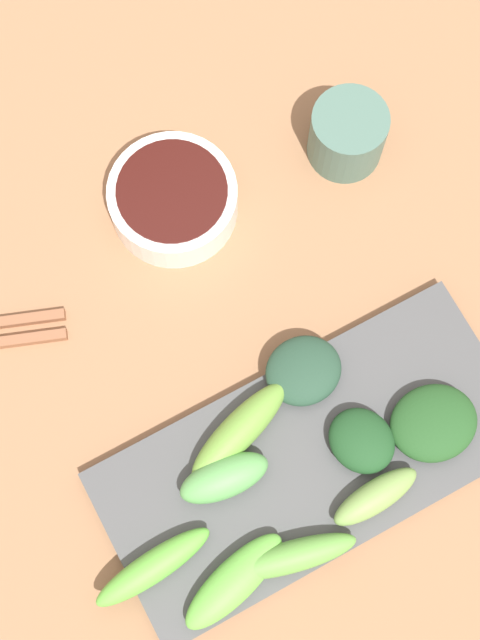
# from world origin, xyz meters

# --- Properties ---
(tabletop) EXTENTS (2.10, 2.10, 0.02)m
(tabletop) POSITION_xyz_m (0.00, 0.00, 0.01)
(tabletop) COLOR #9B6F4C
(tabletop) RESTS_ON ground
(sauce_bowl) EXTENTS (0.10, 0.10, 0.04)m
(sauce_bowl) POSITION_xyz_m (-0.13, -0.02, 0.04)
(sauce_bowl) COLOR white
(sauce_bowl) RESTS_ON tabletop
(serving_plate) EXTENTS (0.15, 0.32, 0.01)m
(serving_plate) POSITION_xyz_m (0.10, -0.03, 0.03)
(serving_plate) COLOR #4C4E4F
(serving_plate) RESTS_ON tabletop
(broccoli_leafy_0) EXTENTS (0.06, 0.06, 0.02)m
(broccoli_leafy_0) POSITION_xyz_m (0.11, 0.01, 0.04)
(broccoli_leafy_0) COLOR #1E4823
(broccoli_leafy_0) RESTS_ON serving_plate
(broccoli_stalk_1) EXTENTS (0.04, 0.07, 0.03)m
(broccoli_stalk_1) POSITION_xyz_m (0.08, -0.09, 0.05)
(broccoli_stalk_1) COLOR #5FAB57
(broccoli_stalk_1) RESTS_ON serving_plate
(broccoli_stalk_2) EXTENTS (0.03, 0.10, 0.02)m
(broccoli_stalk_2) POSITION_xyz_m (0.11, -0.17, 0.04)
(broccoli_stalk_2) COLOR #63BA40
(broccoli_stalk_2) RESTS_ON serving_plate
(broccoli_stalk_3) EXTENTS (0.06, 0.10, 0.02)m
(broccoli_stalk_3) POSITION_xyz_m (0.06, -0.07, 0.04)
(broccoli_stalk_3) COLOR #6CA13D
(broccoli_stalk_3) RESTS_ON serving_plate
(broccoli_leafy_4) EXTENTS (0.07, 0.07, 0.02)m
(broccoli_leafy_4) POSITION_xyz_m (0.12, 0.07, 0.04)
(broccoli_leafy_4) COLOR #234F22
(broccoli_leafy_4) RESTS_ON serving_plate
(broccoli_leafy_5) EXTENTS (0.06, 0.06, 0.02)m
(broccoli_leafy_5) POSITION_xyz_m (0.04, 0.00, 0.04)
(broccoli_leafy_5) COLOR #264733
(broccoli_leafy_5) RESTS_ON serving_plate
(broccoli_stalk_6) EXTENTS (0.05, 0.10, 0.02)m
(broccoli_stalk_6) POSITION_xyz_m (0.15, -0.12, 0.04)
(broccoli_stalk_6) COLOR #65B843
(broccoli_stalk_6) RESTS_ON serving_plate
(broccoli_stalk_7) EXTENTS (0.03, 0.07, 0.02)m
(broccoli_stalk_7) POSITION_xyz_m (0.15, -0.00, 0.04)
(broccoli_stalk_7) COLOR #79A250
(broccoli_stalk_7) RESTS_ON serving_plate
(broccoli_stalk_8) EXTENTS (0.04, 0.10, 0.02)m
(broccoli_stalk_8) POSITION_xyz_m (0.16, -0.07, 0.04)
(broccoli_stalk_8) COLOR #63A644
(broccoli_stalk_8) RESTS_ON serving_plate
(tea_cup) EXTENTS (0.06, 0.06, 0.06)m
(tea_cup) POSITION_xyz_m (-0.11, 0.13, 0.05)
(tea_cup) COLOR #4C7063
(tea_cup) RESTS_ON tabletop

